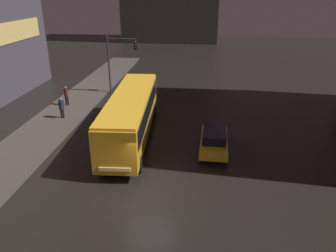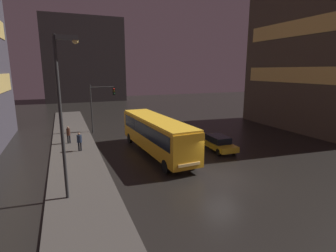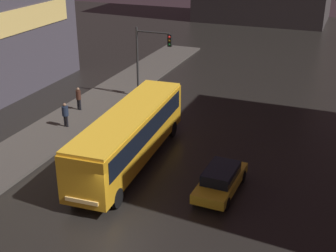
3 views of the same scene
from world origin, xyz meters
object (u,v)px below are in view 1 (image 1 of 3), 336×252
at_px(bus_near, 131,112).
at_px(traffic_light_main, 119,55).
at_px(pedestrian_near, 61,106).
at_px(pedestrian_mid, 66,94).
at_px(car_taxi, 214,140).

relative_size(bus_near, traffic_light_main, 2.08).
xyz_separation_m(pedestrian_near, pedestrian_mid, (-0.84, 3.03, -0.02)).
bearing_deg(pedestrian_near, car_taxi, -31.61).
bearing_deg(pedestrian_mid, pedestrian_near, 21.03).
height_order(bus_near, traffic_light_main, traffic_light_main).
relative_size(pedestrian_near, pedestrian_mid, 0.98).
xyz_separation_m(bus_near, traffic_light_main, (-3.31, 10.33, 1.82)).
distance_m(bus_near, pedestrian_mid, 9.31).
xyz_separation_m(car_taxi, pedestrian_near, (-11.86, 4.04, 0.45)).
relative_size(bus_near, pedestrian_mid, 6.89).
relative_size(pedestrian_near, traffic_light_main, 0.30).
bearing_deg(bus_near, traffic_light_main, -75.35).
xyz_separation_m(bus_near, car_taxi, (5.62, -1.08, -1.27)).
relative_size(bus_near, pedestrian_near, 7.01).
bearing_deg(pedestrian_near, pedestrian_mid, 92.73).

